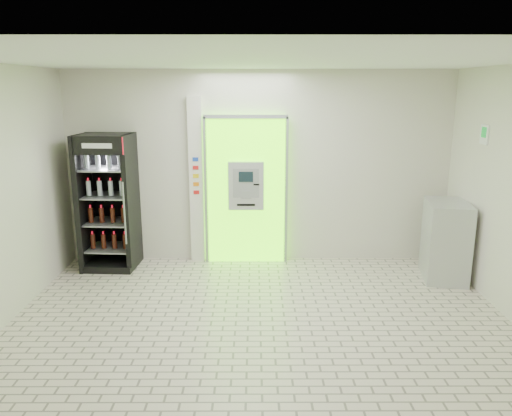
{
  "coord_description": "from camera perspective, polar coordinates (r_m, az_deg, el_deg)",
  "views": [
    {
      "loc": [
        -0.07,
        -5.25,
        2.73
      ],
      "look_at": [
        -0.05,
        1.2,
        1.17
      ],
      "focal_mm": 35.0,
      "sensor_mm": 36.0,
      "label": 1
    }
  ],
  "objects": [
    {
      "name": "ground",
      "position": [
        5.92,
        0.52,
        -13.85
      ],
      "size": [
        6.0,
        6.0,
        0.0
      ],
      "primitive_type": "plane",
      "color": "beige",
      "rests_on": "ground"
    },
    {
      "name": "room_shell",
      "position": [
        5.32,
        0.56,
        4.02
      ],
      "size": [
        6.0,
        6.0,
        6.0
      ],
      "color": "beige",
      "rests_on": "ground"
    },
    {
      "name": "atm_assembly",
      "position": [
        7.82,
        -1.13,
        2.13
      ],
      "size": [
        1.3,
        0.24,
        2.33
      ],
      "color": "#5EFF06",
      "rests_on": "ground"
    },
    {
      "name": "pillar",
      "position": [
        7.88,
        -6.82,
        3.08
      ],
      "size": [
        0.22,
        0.11,
        2.6
      ],
      "color": "silver",
      "rests_on": "ground"
    },
    {
      "name": "beverage_cooler",
      "position": [
        7.93,
        -16.47,
        0.38
      ],
      "size": [
        0.81,
        0.76,
        2.06
      ],
      "rotation": [
        0.0,
        0.0,
        -0.06
      ],
      "color": "black",
      "rests_on": "ground"
    },
    {
      "name": "steel_cabinet",
      "position": [
        7.75,
        20.85,
        -3.49
      ],
      "size": [
        0.71,
        0.94,
        1.14
      ],
      "rotation": [
        0.0,
        0.0,
        -0.17
      ],
      "color": "#B8BBC0",
      "rests_on": "ground"
    },
    {
      "name": "exit_sign",
      "position": [
        7.34,
        24.66,
        7.65
      ],
      "size": [
        0.02,
        0.22,
        0.26
      ],
      "color": "white",
      "rests_on": "room_shell"
    }
  ]
}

